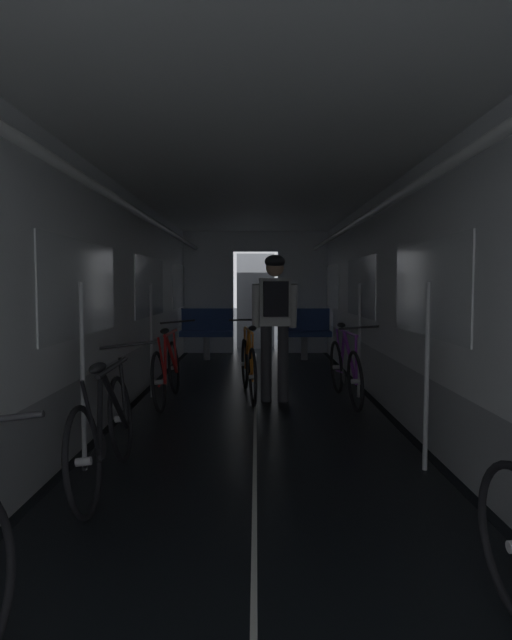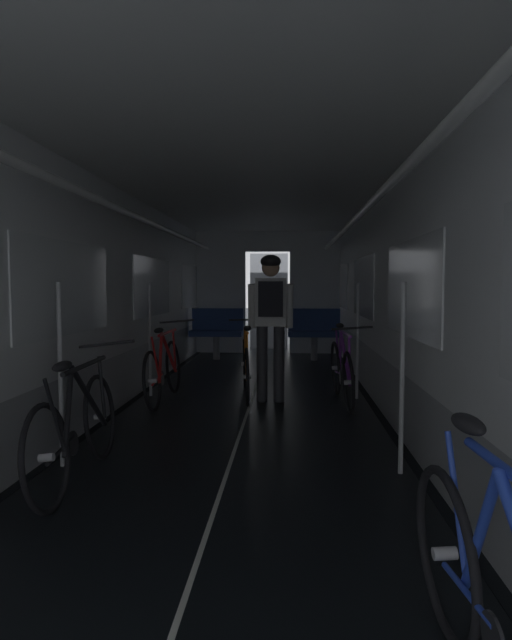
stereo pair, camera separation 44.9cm
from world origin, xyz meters
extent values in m
cube|color=black|center=(-1.41, 3.25, 0.00)|extent=(0.08, 11.50, 0.01)
cube|color=black|center=(1.41, 3.25, 0.00)|extent=(0.08, 11.50, 0.01)
cube|color=beige|center=(0.00, 3.25, 0.00)|extent=(0.03, 11.27, 0.00)
cube|color=#9EA0A5|center=(-1.51, 3.25, 0.30)|extent=(0.12, 11.50, 0.60)
cube|color=white|center=(-1.51, 3.25, 1.53)|extent=(0.12, 11.50, 1.85)
cube|color=white|center=(-1.45, 2.67, 1.35)|extent=(0.02, 1.90, 0.80)
cube|color=white|center=(-1.45, 5.55, 1.35)|extent=(0.02, 1.90, 0.80)
cube|color=white|center=(-1.45, 8.42, 1.35)|extent=(0.02, 1.90, 0.80)
cube|color=yellow|center=(-1.45, 3.29, 1.35)|extent=(0.01, 0.20, 0.28)
cylinder|color=white|center=(-1.17, 3.25, 2.10)|extent=(0.07, 11.04, 0.07)
cylinder|color=#B7BABF|center=(-1.27, 2.10, 0.70)|extent=(0.04, 0.04, 1.40)
cylinder|color=#B7BABF|center=(-1.27, 4.70, 0.70)|extent=(0.04, 0.04, 1.40)
cube|color=#9EA0A5|center=(1.51, 3.25, 0.30)|extent=(0.12, 11.50, 0.60)
cube|color=white|center=(1.51, 3.25, 1.53)|extent=(0.12, 11.50, 1.85)
cube|color=white|center=(1.45, 2.67, 1.35)|extent=(0.02, 1.90, 0.80)
cube|color=white|center=(1.45, 5.55, 1.35)|extent=(0.02, 1.90, 0.80)
cube|color=white|center=(1.45, 8.42, 1.35)|extent=(0.02, 1.90, 0.80)
cube|color=yellow|center=(1.45, 3.41, 1.35)|extent=(0.01, 0.20, 0.28)
cylinder|color=white|center=(1.17, 3.25, 2.10)|extent=(0.07, 11.04, 0.07)
cylinder|color=#B7BABF|center=(1.27, 2.10, 0.70)|extent=(0.04, 0.04, 1.40)
cylinder|color=#B7BABF|center=(1.27, 4.70, 0.70)|extent=(0.04, 0.04, 1.40)
cube|color=white|center=(-0.95, 9.06, 1.23)|extent=(1.00, 0.12, 2.45)
cube|color=white|center=(0.95, 9.06, 1.23)|extent=(1.00, 0.12, 2.45)
cube|color=white|center=(0.00, 9.06, 2.25)|extent=(0.90, 0.12, 0.40)
cube|color=#4C4F54|center=(0.00, 9.76, 1.03)|extent=(0.81, 0.04, 2.05)
cube|color=white|center=(0.00, 3.25, 2.51)|extent=(3.14, 11.62, 0.12)
cylinder|color=gray|center=(-0.90, 8.00, 0.22)|extent=(0.12, 0.12, 0.44)
cube|color=#2D4784|center=(-0.90, 8.00, 0.49)|extent=(0.96, 0.44, 0.10)
cube|color=#2D4784|center=(-0.90, 8.19, 0.74)|extent=(0.96, 0.08, 0.40)
torus|color=gray|center=(-1.33, 8.22, 0.94)|extent=(0.14, 0.14, 0.02)
cylinder|color=gray|center=(0.90, 8.00, 0.22)|extent=(0.12, 0.12, 0.44)
cube|color=#2D4784|center=(0.90, 8.00, 0.49)|extent=(0.96, 0.44, 0.10)
cube|color=#2D4784|center=(0.90, 8.19, 0.74)|extent=(0.96, 0.08, 0.40)
torus|color=gray|center=(0.47, 8.22, 0.94)|extent=(0.14, 0.14, 0.02)
torus|color=black|center=(-1.04, 3.89, 0.33)|extent=(0.10, 0.67, 0.67)
cylinder|color=#B2B2B7|center=(-1.04, 3.89, 0.33)|extent=(0.09, 0.05, 0.06)
torus|color=black|center=(-1.03, 4.91, 0.33)|extent=(0.10, 0.67, 0.67)
cylinder|color=#B2B2B7|center=(-1.03, 4.91, 0.33)|extent=(0.09, 0.05, 0.06)
cylinder|color=red|center=(-1.01, 4.59, 0.55)|extent=(0.09, 0.54, 0.56)
cylinder|color=red|center=(-1.02, 4.18, 0.55)|extent=(0.08, 0.34, 0.55)
cylinder|color=red|center=(-0.99, 4.44, 0.82)|extent=(0.04, 0.82, 0.04)
cylinder|color=red|center=(-1.02, 3.96, 0.58)|extent=(0.07, 0.16, 0.49)
cylinder|color=red|center=(-1.04, 4.11, 0.31)|extent=(0.03, 0.45, 0.07)
cylinder|color=red|center=(-1.01, 4.88, 0.58)|extent=(0.07, 0.09, 0.49)
cylinder|color=black|center=(-1.04, 4.34, 0.29)|extent=(0.03, 0.17, 0.17)
ellipsoid|color=black|center=(-0.99, 4.01, 0.88)|extent=(0.10, 0.24, 0.07)
cylinder|color=black|center=(-0.98, 4.90, 0.92)|extent=(0.44, 0.03, 0.06)
torus|color=black|center=(-1.01, 1.29, 0.33)|extent=(0.14, 0.67, 0.67)
cylinder|color=#B2B2B7|center=(-1.01, 1.29, 0.33)|extent=(0.10, 0.05, 0.06)
torus|color=black|center=(-1.05, 2.31, 0.33)|extent=(0.14, 0.67, 0.67)
cylinder|color=#B2B2B7|center=(-1.05, 2.31, 0.33)|extent=(0.10, 0.05, 0.06)
cylinder|color=black|center=(-1.01, 2.00, 0.55)|extent=(0.09, 0.54, 0.56)
cylinder|color=black|center=(-1.00, 1.59, 0.55)|extent=(0.11, 0.34, 0.55)
cylinder|color=black|center=(-0.98, 1.84, 0.81)|extent=(0.07, 0.82, 0.04)
cylinder|color=black|center=(-0.99, 1.36, 0.57)|extent=(0.08, 0.17, 0.49)
cylinder|color=black|center=(-1.02, 1.52, 0.31)|extent=(0.05, 0.45, 0.07)
cylinder|color=black|center=(-1.02, 2.28, 0.57)|extent=(0.09, 0.09, 0.49)
cylinder|color=black|center=(-1.03, 1.74, 0.29)|extent=(0.04, 0.17, 0.17)
ellipsoid|color=black|center=(-0.96, 1.41, 0.87)|extent=(0.10, 0.24, 0.07)
cylinder|color=black|center=(-0.98, 2.30, 0.91)|extent=(0.44, 0.04, 0.07)
torus|color=black|center=(1.03, 4.96, 0.33)|extent=(0.11, 0.67, 0.67)
cylinder|color=#B2B2B7|center=(1.03, 4.96, 0.33)|extent=(0.10, 0.05, 0.06)
torus|color=black|center=(1.09, 3.94, 0.33)|extent=(0.11, 0.67, 0.67)
cylinder|color=#B2B2B7|center=(1.09, 3.94, 0.33)|extent=(0.10, 0.05, 0.06)
cylinder|color=purple|center=(1.08, 4.25, 0.55)|extent=(0.10, 0.54, 0.56)
cylinder|color=purple|center=(1.06, 4.66, 0.55)|extent=(0.05, 0.34, 0.55)
cylinder|color=purple|center=(1.09, 4.41, 0.82)|extent=(0.08, 0.82, 0.04)
cylinder|color=purple|center=(1.05, 4.89, 0.58)|extent=(0.06, 0.16, 0.49)
cylinder|color=purple|center=(1.04, 4.73, 0.31)|extent=(0.05, 0.45, 0.07)
cylinder|color=purple|center=(1.10, 3.97, 0.58)|extent=(0.05, 0.09, 0.49)
cylinder|color=black|center=(1.05, 4.51, 0.29)|extent=(0.03, 0.17, 0.17)
ellipsoid|color=black|center=(1.07, 4.84, 0.88)|extent=(0.11, 0.24, 0.07)
cylinder|color=black|center=(1.12, 3.95, 0.92)|extent=(0.44, 0.05, 0.05)
cylinder|color=#2D2D33|center=(0.13, 4.47, 0.45)|extent=(0.13, 0.13, 0.90)
cylinder|color=#2D2D33|center=(0.33, 4.47, 0.45)|extent=(0.13, 0.13, 0.90)
cube|color=silver|center=(0.23, 4.47, 1.18)|extent=(0.37, 0.23, 0.56)
cylinder|color=silver|center=(0.01, 4.48, 1.13)|extent=(0.10, 0.20, 0.53)
cylinder|color=silver|center=(0.45, 4.50, 1.13)|extent=(0.10, 0.20, 0.53)
sphere|color=tan|center=(0.23, 4.47, 1.58)|extent=(0.21, 0.21, 0.21)
ellipsoid|color=black|center=(0.23, 4.47, 1.65)|extent=(0.25, 0.29, 0.16)
cube|color=black|center=(0.24, 4.30, 1.22)|extent=(0.29, 0.17, 0.40)
torus|color=black|center=(-0.03, 4.21, 0.33)|extent=(0.12, 0.67, 0.67)
cylinder|color=#B2B2B7|center=(-0.03, 4.21, 0.33)|extent=(0.10, 0.06, 0.05)
torus|color=black|center=(-0.14, 5.23, 0.33)|extent=(0.12, 0.67, 0.67)
cylinder|color=#B2B2B7|center=(-0.14, 5.23, 0.33)|extent=(0.10, 0.06, 0.05)
cylinder|color=orange|center=(-0.10, 4.91, 0.55)|extent=(0.09, 0.54, 0.56)
cylinder|color=orange|center=(-0.06, 4.51, 0.55)|extent=(0.08, 0.34, 0.55)
cylinder|color=orange|center=(-0.08, 4.76, 0.82)|extent=(0.12, 0.82, 0.03)
cylinder|color=orange|center=(-0.03, 4.28, 0.58)|extent=(0.03, 0.17, 0.49)
cylinder|color=orange|center=(-0.05, 4.44, 0.31)|extent=(0.07, 0.45, 0.07)
cylinder|color=orange|center=(-0.13, 5.20, 0.58)|extent=(0.05, 0.09, 0.49)
cylinder|color=black|center=(-0.08, 4.66, 0.29)|extent=(0.03, 0.17, 0.17)
ellipsoid|color=black|center=(-0.03, 4.33, 0.88)|extent=(0.12, 0.25, 0.06)
cylinder|color=black|center=(-0.13, 5.22, 0.92)|extent=(0.44, 0.07, 0.03)
camera|label=1|loc=(0.01, -1.83, 1.38)|focal=30.16mm
camera|label=2|loc=(0.46, -1.81, 1.38)|focal=30.16mm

